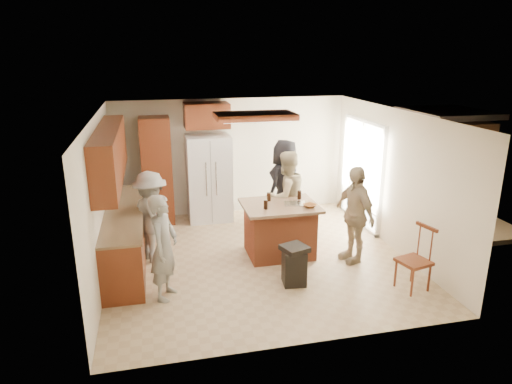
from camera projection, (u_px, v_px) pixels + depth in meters
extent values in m
plane|color=tan|center=(258.00, 258.00, 7.94)|extent=(5.00, 5.00, 0.00)
plane|color=white|center=(258.00, 114.00, 7.20)|extent=(5.00, 5.00, 0.00)
plane|color=beige|center=(231.00, 157.00, 9.90)|extent=(5.00, 0.00, 5.00)
plane|color=beige|center=(307.00, 251.00, 5.24)|extent=(5.00, 0.00, 5.00)
plane|color=beige|center=(100.00, 200.00, 7.03)|extent=(0.00, 5.00, 5.00)
plane|color=beige|center=(394.00, 180.00, 8.11)|extent=(0.00, 5.00, 5.00)
cube|color=white|center=(363.00, 174.00, 9.28)|extent=(0.02, 1.60, 2.10)
cube|color=white|center=(362.00, 174.00, 9.27)|extent=(0.08, 1.72, 2.10)
cube|color=maroon|center=(255.00, 116.00, 7.40)|extent=(1.30, 0.70, 0.10)
cube|color=white|center=(255.00, 120.00, 7.42)|extent=(1.10, 0.50, 0.02)
cube|color=olive|center=(424.00, 219.00, 9.93)|extent=(3.00, 3.00, 0.10)
cube|color=#593319|center=(441.00, 164.00, 10.33)|extent=(1.40, 1.60, 2.00)
imported|color=gray|center=(164.00, 247.00, 6.47)|extent=(0.61, 0.69, 1.57)
imported|color=tan|center=(286.00, 197.00, 8.46)|extent=(0.96, 0.76, 1.72)
imported|color=black|center=(285.00, 183.00, 9.20)|extent=(1.03, 0.98, 1.78)
imported|color=tan|center=(354.00, 214.00, 7.64)|extent=(0.68, 1.05, 1.66)
imported|color=gray|center=(152.00, 217.00, 7.65)|extent=(0.84, 1.12, 1.57)
cube|color=maroon|center=(126.00, 237.00, 7.71)|extent=(0.60, 3.00, 0.88)
cube|color=#846B4C|center=(123.00, 211.00, 7.58)|extent=(0.64, 3.00, 0.04)
cube|color=maroon|center=(110.00, 154.00, 7.26)|extent=(0.35, 3.00, 0.85)
cube|color=maroon|center=(157.00, 171.00, 9.32)|extent=(0.60, 0.60, 2.20)
cube|color=maroon|center=(206.00, 115.00, 9.22)|extent=(0.90, 0.60, 0.50)
cube|color=white|center=(209.00, 178.00, 9.53)|extent=(0.90, 0.72, 1.80)
cube|color=gray|center=(211.00, 183.00, 9.19)|extent=(0.01, 0.01, 1.71)
cylinder|color=silver|center=(206.00, 179.00, 9.12)|extent=(0.02, 0.02, 0.70)
cylinder|color=silver|center=(216.00, 179.00, 9.16)|extent=(0.02, 0.02, 0.70)
cube|color=#AC4D2C|center=(280.00, 231.00, 7.97)|extent=(1.10, 0.85, 0.88)
cube|color=brown|center=(280.00, 206.00, 7.83)|extent=(1.28, 1.03, 0.05)
cube|color=silver|center=(295.00, 204.00, 7.83)|extent=(0.41, 0.35, 0.02)
imported|color=brown|center=(310.00, 206.00, 7.68)|extent=(0.28, 0.28, 0.05)
cylinder|color=black|center=(266.00, 205.00, 7.58)|extent=(0.07, 0.07, 0.15)
cylinder|color=black|center=(269.00, 197.00, 7.98)|extent=(0.07, 0.07, 0.15)
cylinder|color=black|center=(299.00, 195.00, 8.09)|extent=(0.07, 0.07, 0.15)
cube|color=black|center=(294.00, 267.00, 7.00)|extent=(0.38, 0.38, 0.55)
cube|color=black|center=(295.00, 248.00, 6.90)|extent=(0.46, 0.46, 0.08)
cube|color=maroon|center=(414.00, 262.00, 6.79)|extent=(0.51, 0.51, 0.05)
cylinder|color=maroon|center=(412.00, 283.00, 6.64)|extent=(0.04, 0.04, 0.44)
cylinder|color=maroon|center=(429.00, 278.00, 6.79)|extent=(0.04, 0.04, 0.44)
cylinder|color=maroon|center=(396.00, 273.00, 6.93)|extent=(0.04, 0.04, 0.44)
cylinder|color=maroon|center=(412.00, 268.00, 7.08)|extent=(0.04, 0.04, 0.44)
cube|color=maroon|center=(427.00, 227.00, 6.72)|extent=(0.13, 0.40, 0.05)
cylinder|color=maroon|center=(431.00, 246.00, 6.69)|extent=(0.03, 0.03, 0.50)
cylinder|color=maroon|center=(419.00, 240.00, 6.89)|extent=(0.03, 0.03, 0.50)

